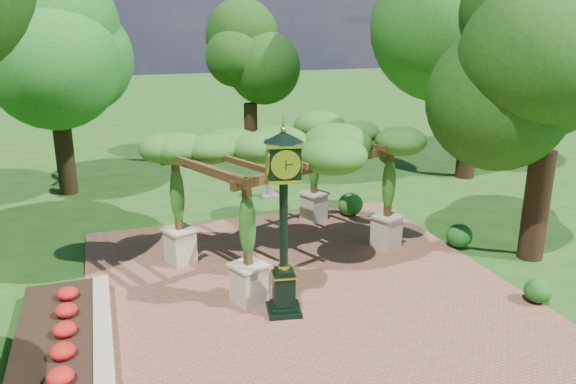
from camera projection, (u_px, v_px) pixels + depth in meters
name	position (u px, v px, depth m)	size (l,w,h in m)	color
ground	(324.00, 319.00, 12.29)	(120.00, 120.00, 0.00)	#1E4714
brick_plaza	(308.00, 298.00, 13.19)	(10.00, 12.00, 0.04)	brown
border_wall	(103.00, 336.00, 11.28)	(0.35, 5.00, 0.40)	#C6B793
flower_bed	(55.00, 345.00, 11.01)	(1.50, 5.00, 0.36)	red
pedestal_clock	(284.00, 207.00, 11.80)	(0.95, 0.95, 4.18)	black
pergola	(287.00, 151.00, 14.78)	(6.70, 5.55, 3.63)	beige
sundial	(269.00, 185.00, 20.70)	(0.68, 0.68, 1.07)	gray
shrub_front	(538.00, 291.00, 12.91)	(0.62, 0.62, 0.56)	#1D5518
shrub_mid	(459.00, 236.00, 16.07)	(0.74, 0.74, 0.67)	#1A5919
shrub_back	(350.00, 204.00, 18.66)	(0.84, 0.84, 0.75)	#256B1E
tree_west_far	(53.00, 53.00, 19.77)	(4.14, 4.14, 7.56)	black
tree_north	(249.00, 57.00, 24.81)	(3.38, 3.38, 6.89)	#322114
tree_east_near	(556.00, 59.00, 13.94)	(3.81, 3.81, 7.82)	#321E14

